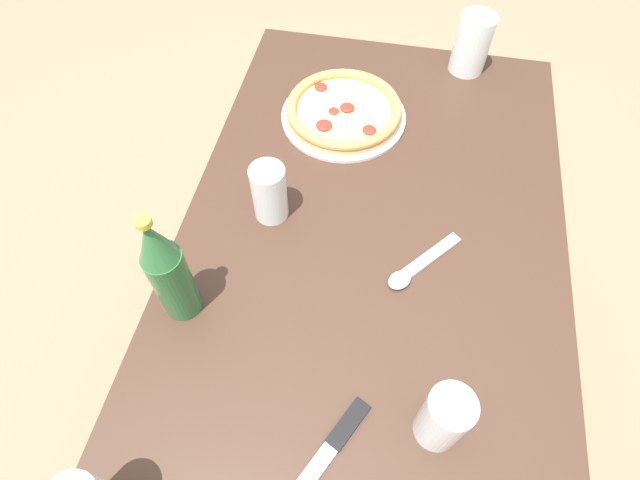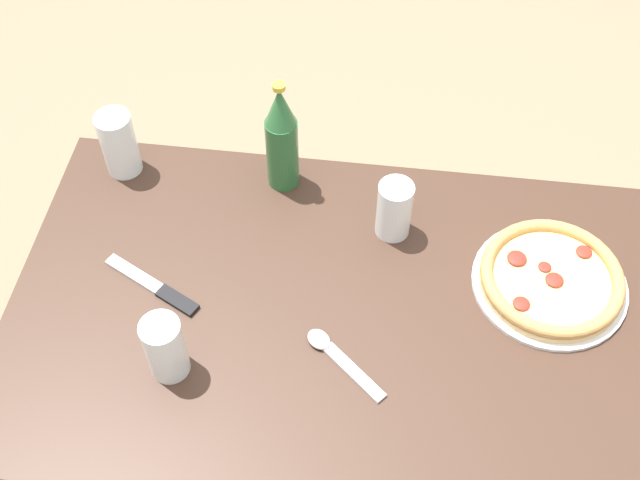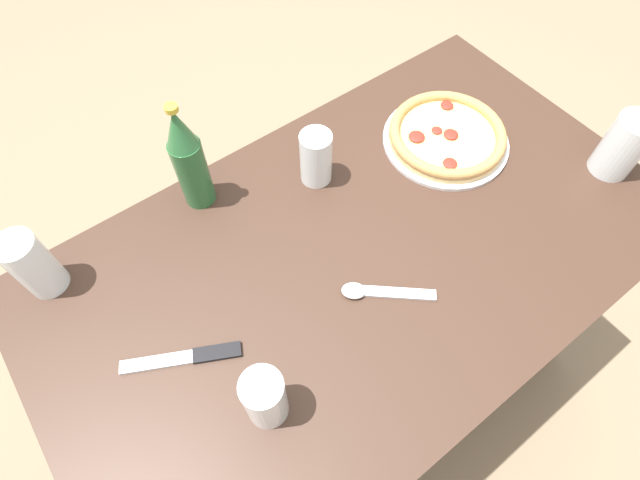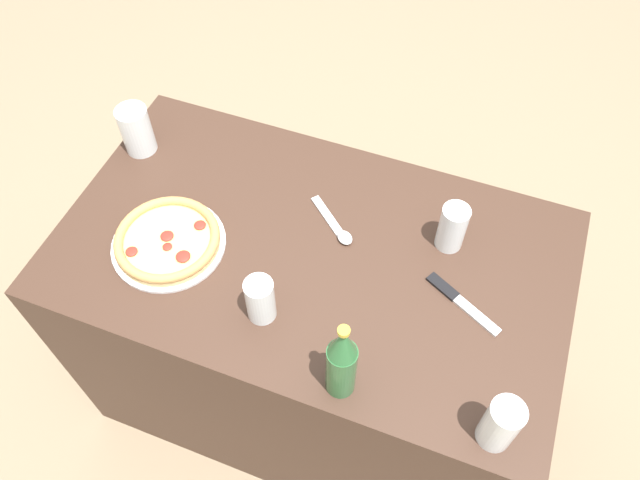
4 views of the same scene
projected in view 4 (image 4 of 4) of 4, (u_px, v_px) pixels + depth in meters
The scene contains 10 objects.
ground_plane at pixel (314, 382), 2.07m from camera, with size 8.00×8.00×0.00m, color #847056.
table at pixel (313, 328), 1.76m from camera, with size 1.19×0.69×0.77m.
pizza_pepperoni at pixel (168, 240), 1.44m from camera, with size 0.27×0.27×0.04m.
glass_red_wine at pixel (452, 229), 1.41m from camera, with size 0.06×0.06×0.12m.
glass_lemonade at pixel (500, 425), 1.14m from camera, with size 0.07×0.07×0.13m.
glass_mango_juice at pixel (137, 132), 1.59m from camera, with size 0.08×0.08×0.13m.
glass_orange_juice at pixel (261, 301), 1.31m from camera, with size 0.06×0.06×0.12m.
beer_bottle at pixel (342, 361), 1.16m from camera, with size 0.06×0.06×0.24m.
knife at pixel (460, 301), 1.36m from camera, with size 0.18×0.11×0.01m.
spoon at pixel (338, 228), 1.47m from camera, with size 0.14×0.13×0.02m.
Camera 4 is at (-0.31, 0.76, 1.96)m, focal length 35.00 mm.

